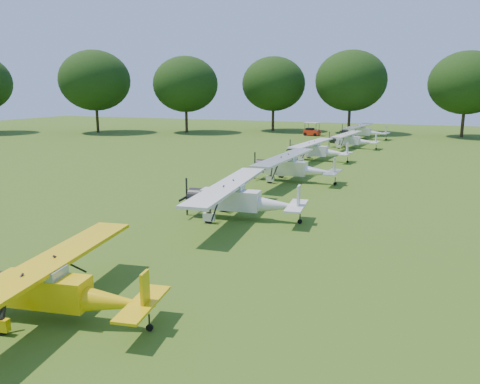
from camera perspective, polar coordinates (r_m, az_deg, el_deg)
The scene contains 9 objects.
ground at distance 22.68m, azimuth -4.36°, elevation -5.21°, with size 160.00×160.00×0.00m, color #325916.
tree_belt at distance 20.48m, azimuth 4.83°, elevation 15.67°, with size 137.36×130.27×14.52m.
aircraft_2 at distance 15.23m, azimuth -21.44°, elevation -10.73°, with size 5.98×9.46×1.86m.
aircraft_3 at distance 24.98m, azimuth -0.08°, elevation -0.61°, with size 6.68×10.64×2.09m.
aircraft_4 at distance 35.45m, azimuth 6.38°, elevation 3.20°, with size 6.68×10.62×2.09m.
aircraft_5 at distance 46.45m, azimuth 9.37°, elevation 5.18°, with size 6.22×9.90×1.94m.
aircraft_6 at distance 57.28m, azimuth 13.43°, elevation 6.30°, with size 5.97×9.51×1.87m.
aircraft_7 at distance 68.35m, azimuth 14.76°, elevation 7.27°, with size 6.62×10.51×2.06m.
golf_cart at distance 72.04m, azimuth 8.72°, elevation 7.34°, with size 2.54×1.84×1.98m.
Camera 1 is at (9.59, -19.38, 6.85)m, focal length 35.00 mm.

